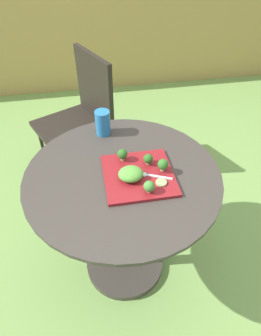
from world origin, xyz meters
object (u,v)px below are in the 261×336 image
salad_plate (139,175)px  fork (150,175)px  drinking_glass (103,124)px  patio_chair (82,112)px

salad_plate → fork: fork is taller
drinking_glass → salad_plate: bearing=-71.3°
salad_plate → drinking_glass: drinking_glass is taller
drinking_glass → fork: bearing=-66.1°
salad_plate → drinking_glass: (-0.11, 0.33, 0.05)m
patio_chair → salad_plate: 0.94m
patio_chair → fork: patio_chair is taller
patio_chair → fork: (0.25, -0.91, 0.22)m
patio_chair → salad_plate: (0.21, -0.89, 0.21)m
drinking_glass → fork: (0.16, -0.35, -0.04)m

